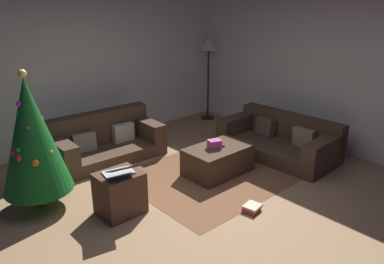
{
  "coord_description": "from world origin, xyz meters",
  "views": [
    {
      "loc": [
        -2.8,
        -2.99,
        2.51
      ],
      "look_at": [
        0.47,
        0.66,
        0.75
      ],
      "focal_mm": 35.33,
      "sensor_mm": 36.0,
      "label": 1
    }
  ],
  "objects": [
    {
      "name": "ottoman",
      "position": [
        0.94,
        0.61,
        0.21
      ],
      "size": [
        0.99,
        0.61,
        0.42
      ],
      "primitive_type": "cube",
      "color": "#473323",
      "rests_on": "ground_plane"
    },
    {
      "name": "couch_right",
      "position": [
        2.25,
        0.42,
        0.25
      ],
      "size": [
        1.04,
        1.92,
        0.65
      ],
      "rotation": [
        0.0,
        0.0,
        1.6
      ],
      "color": "#473323",
      "rests_on": "ground_plane"
    },
    {
      "name": "christmas_tree",
      "position": [
        -1.42,
        1.42,
        0.95
      ],
      "size": [
        0.83,
        0.83,
        1.75
      ],
      "color": "brown",
      "rests_on": "ground_plane"
    },
    {
      "name": "ground_plane",
      "position": [
        0.0,
        0.0,
        0.0
      ],
      "size": [
        6.4,
        6.4,
        0.0
      ],
      "primitive_type": "plane",
      "color": "#93704C"
    },
    {
      "name": "corner_partition",
      "position": [
        3.14,
        0.0,
        1.3
      ],
      "size": [
        0.12,
        6.4,
        2.6
      ],
      "primitive_type": "cube",
      "color": "silver",
      "rests_on": "ground_plane"
    },
    {
      "name": "couch_left",
      "position": [
        -0.03,
        2.25,
        0.28
      ],
      "size": [
        1.79,
        0.9,
        0.74
      ],
      "rotation": [
        0.0,
        0.0,
        3.11
      ],
      "color": "#473323",
      "rests_on": "ground_plane"
    },
    {
      "name": "book_stack",
      "position": [
        0.48,
        -0.44,
        0.04
      ],
      "size": [
        0.26,
        0.22,
        0.08
      ],
      "color": "#B7332D",
      "rests_on": "ground_plane"
    },
    {
      "name": "laptop",
      "position": [
        -0.76,
        0.56,
        0.58
      ],
      "size": [
        0.42,
        0.44,
        0.17
      ],
      "color": "silver",
      "rests_on": "side_table"
    },
    {
      "name": "gift_box",
      "position": [
        0.87,
        0.61,
        0.48
      ],
      "size": [
        0.22,
        0.2,
        0.13
      ],
      "primitive_type": "cube",
      "rotation": [
        0.0,
        0.0,
        -0.35
      ],
      "color": "#B23F8C",
      "rests_on": "ottoman"
    },
    {
      "name": "corner_lamp",
      "position": [
        2.73,
        2.67,
        1.47
      ],
      "size": [
        0.36,
        0.36,
        1.72
      ],
      "color": "black",
      "rests_on": "ground_plane"
    },
    {
      "name": "tv_remote",
      "position": [
        0.99,
        0.63,
        0.43
      ],
      "size": [
        0.11,
        0.17,
        0.02
      ],
      "primitive_type": "cube",
      "rotation": [
        0.0,
        0.0,
        0.39
      ],
      "color": "black",
      "rests_on": "ottoman"
    },
    {
      "name": "rear_partition",
      "position": [
        0.0,
        3.14,
        1.3
      ],
      "size": [
        6.4,
        0.12,
        2.6
      ],
      "primitive_type": "cube",
      "color": "silver",
      "rests_on": "ground_plane"
    },
    {
      "name": "area_rug",
      "position": [
        0.94,
        0.61,
        0.0
      ],
      "size": [
        2.6,
        2.0,
        0.01
      ],
      "primitive_type": "cube",
      "color": "brown",
      "rests_on": "ground_plane"
    },
    {
      "name": "side_table",
      "position": [
        -0.75,
        0.61,
        0.27
      ],
      "size": [
        0.52,
        0.44,
        0.53
      ],
      "primitive_type": "cube",
      "color": "#4C3323",
      "rests_on": "ground_plane"
    }
  ]
}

